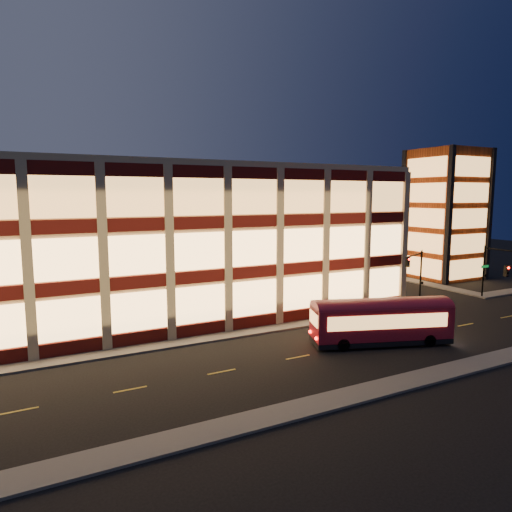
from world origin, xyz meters
TOP-DOWN VIEW (x-y plane):
  - ground at (0.00, 0.00)m, footprint 200.00×200.00m
  - sidewalk_office_south at (-3.00, 1.00)m, footprint 54.00×2.00m
  - sidewalk_office_east at (23.00, 17.00)m, footprint 2.00×30.00m
  - sidewalk_tower_west at (34.00, 17.00)m, footprint 2.00×30.00m
  - sidewalk_near at (0.00, -13.00)m, footprint 100.00×2.00m
  - office_building at (-2.91, 16.91)m, footprint 50.45×30.45m
  - stair_tower at (39.95, 11.95)m, footprint 8.60×8.60m
  - traffic_signal_far at (22.21, 0.24)m, footprint 3.79×1.87m
  - traffic_signal_right at (33.50, -0.62)m, footprint 1.20×4.37m
  - trolley_bus at (11.39, -6.47)m, footprint 11.12×6.12m

SIDE VIEW (x-z plane):
  - ground at x=0.00m, z-range 0.00..0.00m
  - sidewalk_office_south at x=-3.00m, z-range 0.00..0.15m
  - sidewalk_office_east at x=23.00m, z-range 0.00..0.15m
  - sidewalk_tower_west at x=34.00m, z-range 0.00..0.15m
  - sidewalk_near at x=0.00m, z-range 0.00..0.15m
  - trolley_bus at x=11.39m, z-range 0.20..3.87m
  - traffic_signal_right at x=33.50m, z-range 1.10..7.10m
  - traffic_signal_far at x=22.21m, z-range 1.11..7.11m
  - office_building at x=-2.91m, z-range 0.00..14.50m
  - stair_tower at x=39.95m, z-range -0.01..17.99m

